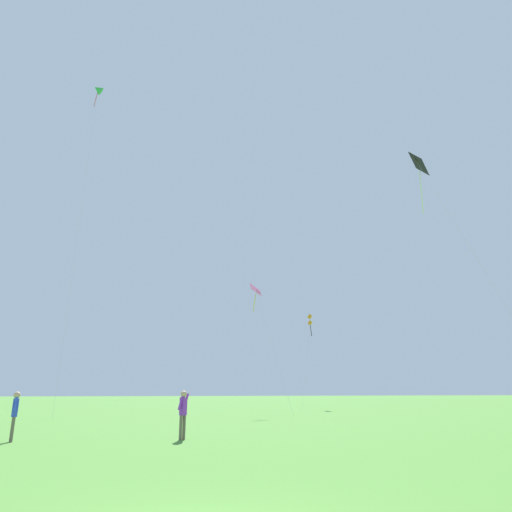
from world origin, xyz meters
The scene contains 6 objects.
kite_green_small centered at (-4.73, 35.07, 29.31)m, with size 1.08×7.74×29.97m.
kite_black_large centered at (21.06, 22.71, 18.04)m, with size 4.92×7.62×20.03m.
kite_orange_box centered at (20.00, 43.56, 9.54)m, with size 3.72×5.56×10.29m.
kite_pink_low centered at (10.23, 32.26, 9.71)m, with size 1.70×6.32×10.87m.
person_near_tree centered at (1.58, 12.61, 1.04)m, with size 0.48×0.42×1.72m.
person_with_spool centered at (-4.26, 13.51, 1.02)m, with size 0.23×0.55×1.69m.
Camera 1 is at (-0.94, -5.51, 1.68)m, focal length 32.46 mm.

